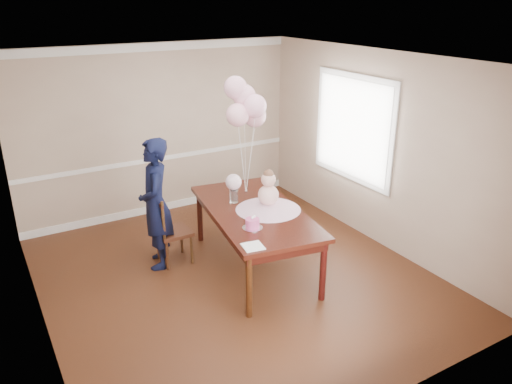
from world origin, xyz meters
name	(u,v)px	position (x,y,z in m)	size (l,w,h in m)	color
floor	(236,277)	(0.00, 0.00, 0.00)	(4.50, 5.00, 0.00)	#36190D
ceiling	(232,60)	(0.00, 0.00, 2.70)	(4.50, 5.00, 0.02)	white
wall_back	(160,131)	(0.00, 2.50, 1.35)	(4.50, 0.02, 2.70)	tan
wall_front	(386,273)	(0.00, -2.50, 1.35)	(4.50, 0.02, 2.70)	tan
wall_left	(27,218)	(-2.25, 0.00, 1.35)	(0.02, 5.00, 2.70)	tan
wall_right	(377,150)	(2.25, 0.00, 1.35)	(0.02, 5.00, 2.70)	tan
chair_rail_trim	(162,158)	(0.00, 2.49, 0.90)	(4.50, 0.02, 0.07)	white
crown_molding	(154,47)	(0.00, 2.49, 2.63)	(4.50, 0.02, 0.12)	white
baseboard_trim	(165,206)	(0.00, 2.49, 0.06)	(4.50, 0.02, 0.12)	white
window_frame	(353,128)	(2.23, 0.50, 1.55)	(0.02, 1.66, 1.56)	silver
window_blinds	(352,128)	(2.21, 0.50, 1.55)	(0.01, 1.50, 1.40)	white
dining_table_top	(255,212)	(0.35, 0.12, 0.79)	(1.09, 2.18, 0.05)	black
table_apron	(255,218)	(0.35, 0.12, 0.71)	(0.98, 2.07, 0.11)	black
table_leg_fl	(249,287)	(-0.26, -0.80, 0.38)	(0.08, 0.08, 0.76)	black
table_leg_fr	(323,271)	(0.65, -0.94, 0.38)	(0.08, 0.08, 0.76)	black
table_leg_bl	(200,216)	(0.05, 1.18, 0.38)	(0.08, 0.08, 0.76)	black
table_leg_br	(259,207)	(0.96, 1.04, 0.38)	(0.08, 0.08, 0.76)	black
baby_skirt	(268,205)	(0.50, 0.04, 0.87)	(0.83, 0.83, 0.11)	#D69DB9
baby_torso	(268,195)	(0.50, 0.04, 1.01)	(0.26, 0.26, 0.26)	pink
baby_head	(268,180)	(0.50, 0.04, 1.22)	(0.19, 0.19, 0.19)	#DEAA99
baby_hair	(268,175)	(0.50, 0.04, 1.29)	(0.13, 0.13, 0.13)	brown
cake_platter	(252,228)	(0.06, -0.33, 0.82)	(0.24, 0.24, 0.01)	silver
birthday_cake	(252,223)	(0.06, -0.33, 0.88)	(0.16, 0.16, 0.11)	#D8448E
cake_flower_a	(252,218)	(0.06, -0.33, 0.95)	(0.03, 0.03, 0.03)	white
cake_flower_b	(254,216)	(0.09, -0.32, 0.95)	(0.03, 0.03, 0.03)	white
rose_vase_near	(234,196)	(0.24, 0.47, 0.90)	(0.11, 0.11, 0.17)	silver
roses_near	(234,182)	(0.24, 0.47, 1.10)	(0.21, 0.21, 0.21)	silver
napkin	(253,246)	(-0.17, -0.74, 0.82)	(0.22, 0.22, 0.01)	white
balloon_weight	(246,192)	(0.55, 0.69, 0.83)	(0.04, 0.04, 0.02)	silver
balloon_a	(238,115)	(0.44, 0.71, 1.91)	(0.31, 0.31, 0.31)	#FFB4C4
balloon_b	(255,106)	(0.65, 0.62, 2.02)	(0.31, 0.31, 0.31)	#FFB4D2
balloon_c	(244,96)	(0.59, 0.80, 2.13)	(0.31, 0.31, 0.31)	#E9A5BB
balloon_d	(235,88)	(0.48, 0.83, 2.23)	(0.31, 0.31, 0.31)	#E9A5BC
balloon_e	(255,116)	(0.72, 0.75, 1.85)	(0.31, 0.31, 0.31)	#E6A3B3
balloon_ribbon_a	(242,160)	(0.50, 0.70, 1.29)	(0.00, 0.00, 0.92)	white
balloon_ribbon_b	(250,156)	(0.60, 0.66, 1.34)	(0.00, 0.00, 1.02)	white
balloon_ribbon_c	(245,151)	(0.57, 0.74, 1.40)	(0.00, 0.00, 1.13)	white
balloon_ribbon_d	(241,147)	(0.52, 0.76, 1.45)	(0.00, 0.00, 1.24)	silver
balloon_ribbon_e	(250,160)	(0.64, 0.72, 1.26)	(0.00, 0.00, 0.86)	white
dining_chair_seat	(174,232)	(-0.50, 0.79, 0.43)	(0.42, 0.42, 0.05)	#3C1B10
chair_leg_fl	(167,256)	(-0.67, 0.62, 0.20)	(0.04, 0.04, 0.41)	#361B0E
chair_leg_fr	(192,249)	(-0.33, 0.62, 0.20)	(0.04, 0.04, 0.41)	#341D0E
chair_leg_bl	(158,245)	(-0.67, 0.96, 0.20)	(0.04, 0.04, 0.41)	#341A0E
chair_leg_br	(182,239)	(-0.33, 0.96, 0.20)	(0.04, 0.04, 0.41)	#3A1E0F
chair_back_post_l	(163,221)	(-0.69, 0.62, 0.70)	(0.04, 0.04, 0.53)	#3A210F
chair_back_post_r	(154,212)	(-0.69, 0.96, 0.70)	(0.04, 0.04, 0.53)	#3B1310
chair_slat_low	(159,224)	(-0.69, 0.79, 0.59)	(0.03, 0.38, 0.05)	#3D1D10
chair_slat_mid	(158,214)	(-0.69, 0.79, 0.74)	(0.03, 0.38, 0.05)	#351D0E
chair_slat_top	(157,203)	(-0.69, 0.79, 0.89)	(0.03, 0.38, 0.05)	#37160F
woman	(156,204)	(-0.70, 0.82, 0.86)	(0.63, 0.42, 1.73)	black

